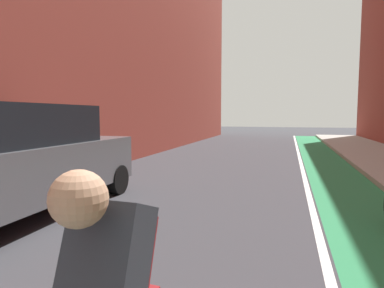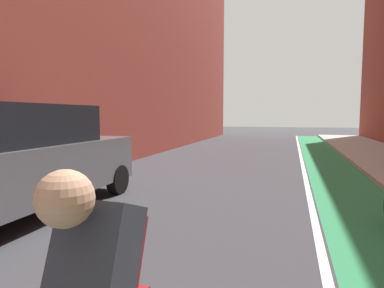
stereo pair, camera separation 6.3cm
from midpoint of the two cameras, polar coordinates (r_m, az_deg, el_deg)
The scene contains 4 objects.
ground_plane at distance 9.05m, azimuth 5.04°, elevation -6.39°, with size 82.08×82.08×0.00m, color #38383D.
bike_lane_paint at distance 10.94m, azimuth 23.25°, elevation -4.79°, with size 1.60×37.31×0.00m, color #2D8451.
lane_divider_stripe at distance 10.86m, azimuth 18.52°, elevation -4.70°, with size 0.12×37.31×0.00m, color white.
parked_suv_gray at distance 6.59m, azimuth -27.57°, elevation -2.30°, with size 1.91×4.77×1.98m.
Camera 1 is at (1.70, 5.94, 1.80)m, focal length 30.85 mm.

